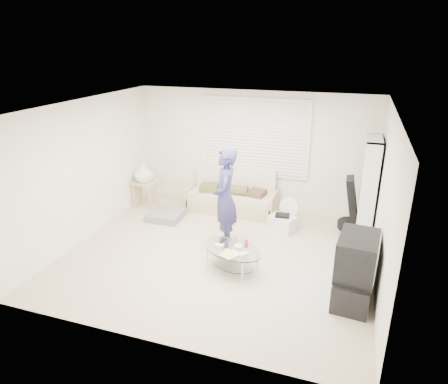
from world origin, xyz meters
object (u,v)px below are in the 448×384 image
(bookshelf, at_px, (368,188))
(futon_sofa, at_px, (232,198))
(coffee_table, at_px, (232,253))
(tv_unit, at_px, (355,270))

(bookshelf, bearing_deg, futon_sofa, 174.09)
(bookshelf, xyz_separation_m, coffee_table, (-1.95, -1.98, -0.62))
(coffee_table, bearing_deg, tv_unit, -6.52)
(bookshelf, bearing_deg, tv_unit, -93.28)
(futon_sofa, xyz_separation_m, coffee_table, (0.71, -2.25, 0.00))
(tv_unit, xyz_separation_m, coffee_table, (-1.83, 0.21, -0.18))
(tv_unit, relative_size, coffee_table, 0.85)
(bookshelf, bearing_deg, coffee_table, -134.59)
(futon_sofa, relative_size, tv_unit, 1.89)
(futon_sofa, distance_m, coffee_table, 2.36)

